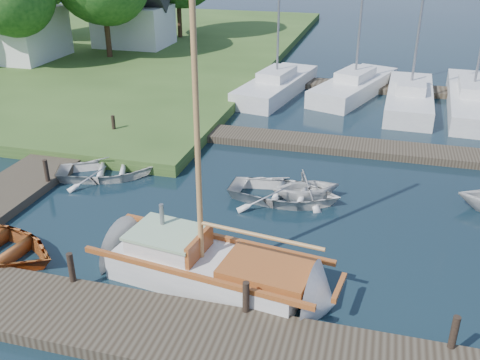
% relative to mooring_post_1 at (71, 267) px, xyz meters
% --- Properties ---
extents(ground, '(160.00, 160.00, 0.00)m').
position_rel_mooring_post_1_xyz_m(ground, '(3.00, 5.00, -0.70)').
color(ground, black).
rests_on(ground, ground).
extents(near_dock, '(18.00, 2.20, 0.30)m').
position_rel_mooring_post_1_xyz_m(near_dock, '(3.00, -1.00, -0.55)').
color(near_dock, '#32281D').
rests_on(near_dock, ground).
extents(left_dock, '(2.20, 18.00, 0.30)m').
position_rel_mooring_post_1_xyz_m(left_dock, '(-5.00, 7.00, -0.55)').
color(left_dock, '#32281D').
rests_on(left_dock, ground).
extents(far_dock, '(14.00, 1.60, 0.30)m').
position_rel_mooring_post_1_xyz_m(far_dock, '(5.00, 11.50, -0.55)').
color(far_dock, '#32281D').
rests_on(far_dock, ground).
extents(mooring_post_1, '(0.16, 0.16, 0.80)m').
position_rel_mooring_post_1_xyz_m(mooring_post_1, '(0.00, 0.00, 0.00)').
color(mooring_post_1, black).
rests_on(mooring_post_1, near_dock).
extents(mooring_post_2, '(0.16, 0.16, 0.80)m').
position_rel_mooring_post_1_xyz_m(mooring_post_2, '(4.50, 0.00, 0.00)').
color(mooring_post_2, black).
rests_on(mooring_post_2, near_dock).
extents(mooring_post_3, '(0.16, 0.16, 0.80)m').
position_rel_mooring_post_1_xyz_m(mooring_post_3, '(9.00, 0.00, 0.00)').
color(mooring_post_3, black).
rests_on(mooring_post_3, near_dock).
extents(mooring_post_4, '(0.16, 0.16, 0.80)m').
position_rel_mooring_post_1_xyz_m(mooring_post_4, '(-4.00, 5.00, 0.00)').
color(mooring_post_4, black).
rests_on(mooring_post_4, left_dock).
extents(mooring_post_5, '(0.16, 0.16, 0.80)m').
position_rel_mooring_post_1_xyz_m(mooring_post_5, '(-4.00, 10.00, 0.00)').
color(mooring_post_5, black).
rests_on(mooring_post_5, left_dock).
extents(sailboat, '(7.35, 2.92, 9.83)m').
position_rel_mooring_post_1_xyz_m(sailboat, '(3.33, 1.30, -0.36)').
color(sailboat, silver).
rests_on(sailboat, ground).
extents(tender_a, '(4.21, 3.63, 0.73)m').
position_rel_mooring_post_1_xyz_m(tender_a, '(-2.48, 6.42, -0.33)').
color(tender_a, silver).
rests_on(tender_a, ground).
extents(tender_b, '(2.91, 2.76, 1.20)m').
position_rel_mooring_post_1_xyz_m(tender_b, '(4.90, 6.50, -0.10)').
color(tender_b, silver).
rests_on(tender_b, ground).
extents(tender_c, '(3.84, 2.80, 0.78)m').
position_rel_mooring_post_1_xyz_m(tender_c, '(4.20, 6.28, -0.31)').
color(tender_c, silver).
rests_on(tender_c, ground).
extents(marina_boat_0, '(3.51, 7.85, 10.45)m').
position_rel_mooring_post_1_xyz_m(marina_boat_0, '(1.35, 18.75, -0.13)').
color(marina_boat_0, silver).
rests_on(marina_boat_0, ground).
extents(marina_boat_1, '(4.51, 7.79, 9.26)m').
position_rel_mooring_post_1_xyz_m(marina_boat_1, '(5.51, 19.77, -0.14)').
color(marina_boat_1, silver).
rests_on(marina_boat_1, ground).
extents(marina_boat_2, '(2.43, 7.70, 10.89)m').
position_rel_mooring_post_1_xyz_m(marina_boat_2, '(8.39, 18.25, -0.13)').
color(marina_boat_2, silver).
rests_on(marina_boat_2, ground).
extents(marina_boat_3, '(2.77, 9.54, 10.74)m').
position_rel_mooring_post_1_xyz_m(marina_boat_3, '(11.43, 18.84, -0.14)').
color(marina_boat_3, silver).
rests_on(marina_boat_3, ground).
extents(house_a, '(6.30, 5.00, 6.29)m').
position_rel_mooring_post_1_xyz_m(house_a, '(-17.00, 21.00, 2.26)').
color(house_a, white).
rests_on(house_a, shore).
extents(house_c, '(5.25, 4.00, 5.28)m').
position_rel_mooring_post_1_xyz_m(house_c, '(-11.00, 27.00, 1.88)').
color(house_c, white).
rests_on(house_c, shore).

